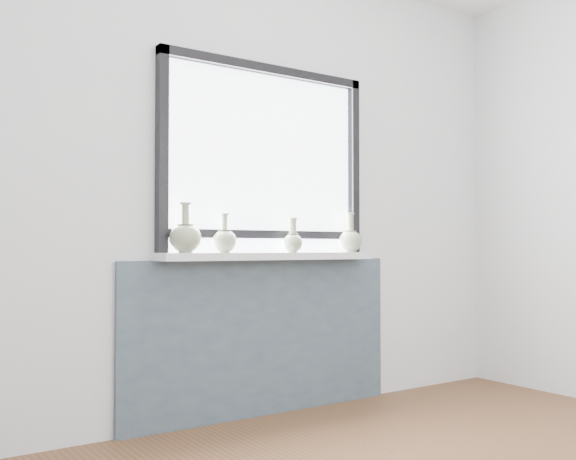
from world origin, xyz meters
TOP-DOWN VIEW (x-y plane):
  - back_wall at (0.00, 1.81)m, footprint 3.60×0.02m
  - apron_panel at (0.00, 1.78)m, footprint 1.70×0.03m
  - windowsill at (0.00, 1.71)m, footprint 1.32×0.18m
  - window at (0.00, 1.77)m, footprint 1.30×0.06m
  - vase_a at (-0.53, 1.69)m, footprint 0.16×0.16m
  - vase_b at (-0.29, 1.71)m, footprint 0.13×0.13m
  - vase_c at (0.12, 1.68)m, footprint 0.11×0.11m
  - vase_d at (0.55, 1.70)m, footprint 0.14×0.14m

SIDE VIEW (x-z plane):
  - apron_panel at x=0.00m, z-range 0.00..0.86m
  - windowsill at x=0.00m, z-range 0.86..0.90m
  - vase_c at x=0.12m, z-range 0.87..1.06m
  - vase_b at x=-0.29m, z-range 0.86..1.07m
  - vase_d at x=0.55m, z-range 0.86..1.09m
  - vase_a at x=-0.53m, z-range 0.86..1.11m
  - back_wall at x=0.00m, z-range 0.00..2.60m
  - window at x=0.00m, z-range 0.92..1.97m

